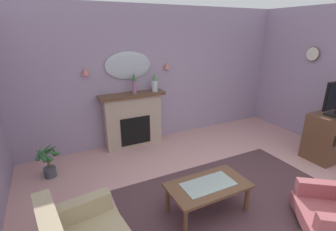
% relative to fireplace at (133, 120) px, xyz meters
% --- Properties ---
extents(floor, '(7.03, 6.94, 0.10)m').
position_rel_fireplace_xyz_m(floor, '(0.71, -2.80, -0.62)').
color(floor, '#C6938E').
rests_on(floor, ground).
extents(wall_back, '(7.03, 0.10, 2.88)m').
position_rel_fireplace_xyz_m(wall_back, '(0.71, 0.22, 0.87)').
color(wall_back, '#9E8CA8').
rests_on(wall_back, ground).
extents(patterned_rug, '(3.20, 2.40, 0.01)m').
position_rel_fireplace_xyz_m(patterned_rug, '(0.71, -2.60, -0.56)').
color(patterned_rug, '#4C3338').
rests_on(patterned_rug, ground).
extents(fireplace, '(1.36, 0.36, 1.16)m').
position_rel_fireplace_xyz_m(fireplace, '(0.00, 0.00, 0.00)').
color(fireplace, tan).
rests_on(fireplace, ground).
extents(mantel_vase_right, '(0.10, 0.10, 0.42)m').
position_rel_fireplace_xyz_m(mantel_vase_right, '(0.05, -0.03, 0.81)').
color(mantel_vase_right, '#9E6084').
rests_on(mantel_vase_right, fireplace).
extents(mantel_vase_left, '(0.13, 0.13, 0.39)m').
position_rel_fireplace_xyz_m(mantel_vase_left, '(0.50, -0.03, 0.76)').
color(mantel_vase_left, silver).
rests_on(mantel_vase_left, fireplace).
extents(wall_mirror, '(0.96, 0.06, 0.56)m').
position_rel_fireplace_xyz_m(wall_mirror, '(-0.00, 0.14, 1.14)').
color(wall_mirror, '#B2BCC6').
extents(wall_sconce_left, '(0.14, 0.14, 0.14)m').
position_rel_fireplace_xyz_m(wall_sconce_left, '(-0.85, 0.09, 1.09)').
color(wall_sconce_left, '#D17066').
extents(wall_sconce_right, '(0.14, 0.14, 0.14)m').
position_rel_fireplace_xyz_m(wall_sconce_right, '(0.85, 0.09, 1.09)').
color(wall_sconce_right, '#D17066').
extents(wall_clock, '(0.04, 0.31, 0.31)m').
position_rel_fireplace_xyz_m(wall_clock, '(3.69, -1.25, 1.33)').
color(wall_clock, silver).
extents(coffee_table, '(1.10, 0.60, 0.45)m').
position_rel_fireplace_xyz_m(coffee_table, '(0.21, -2.44, -0.19)').
color(coffee_table, brown).
rests_on(coffee_table, ground).
extents(tv_cabinet, '(0.80, 0.57, 0.90)m').
position_rel_fireplace_xyz_m(tv_cabinet, '(3.18, -2.23, -0.12)').
color(tv_cabinet, brown).
rests_on(tv_cabinet, ground).
extents(potted_plant_small_fern, '(0.40, 0.40, 0.61)m').
position_rel_fireplace_xyz_m(potted_plant_small_fern, '(-1.70, -0.53, -0.25)').
color(potted_plant_small_fern, '#474C56').
rests_on(potted_plant_small_fern, ground).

